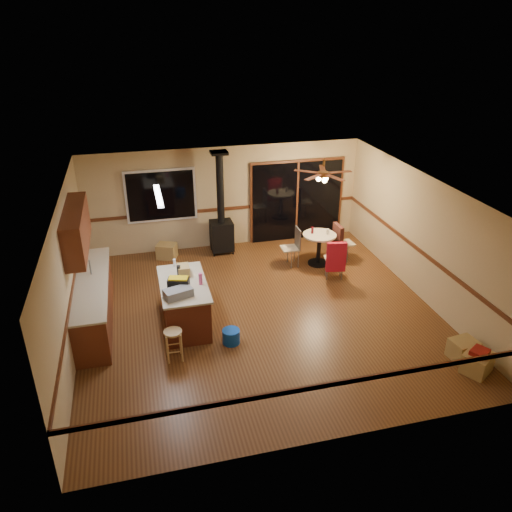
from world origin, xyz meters
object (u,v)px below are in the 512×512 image
object	(u,v)px
chair_left	(294,242)
chair_right	(339,238)
dining_table	(319,244)
box_corner_a	(477,363)
bar_stool	(174,345)
toolbox_black	(179,284)
box_corner_b	(463,349)
wood_stove	(221,226)
chair_near	(336,257)
kitchen_island	(185,303)
blue_bucket	(231,336)
toolbox_grey	(178,293)
box_under_window	(167,251)

from	to	relation	value
chair_left	chair_right	bearing A→B (deg)	-2.77
dining_table	box_corner_a	world-z (taller)	dining_table
bar_stool	chair_left	bearing A→B (deg)	43.39
toolbox_black	box_corner_b	size ratio (longest dim) A/B	0.88
bar_stool	box_corner_b	distance (m)	5.07
wood_stove	chair_near	world-z (taller)	wood_stove
bar_stool	chair_near	bearing A→B (deg)	27.79
kitchen_island	box_corner_a	bearing A→B (deg)	-30.27
chair_near	bar_stool	bearing A→B (deg)	-152.21
kitchen_island	blue_bucket	size ratio (longest dim) A/B	5.15
toolbox_black	blue_bucket	distance (m)	1.37
bar_stool	chair_left	xyz separation A→B (m)	(3.17, 3.00, 0.30)
wood_stove	box_corner_b	distance (m)	6.30
dining_table	toolbox_black	bearing A→B (deg)	-150.08
toolbox_grey	bar_stool	xyz separation A→B (m)	(-0.18, -0.59, -0.69)
box_under_window	chair_right	bearing A→B (deg)	-16.35
bar_stool	blue_bucket	size ratio (longest dim) A/B	1.77
toolbox_grey	dining_table	size ratio (longest dim) A/B	0.63
box_corner_a	box_corner_b	distance (m)	0.39
box_under_window	box_corner_b	size ratio (longest dim) A/B	1.04
dining_table	box_corner_a	bearing A→B (deg)	-75.59
dining_table	box_corner_b	size ratio (longest dim) A/B	1.81
blue_bucket	chair_near	size ratio (longest dim) A/B	0.47
box_under_window	box_corner_b	distance (m)	7.11
dining_table	box_corner_b	world-z (taller)	dining_table
toolbox_black	box_under_window	xyz separation A→B (m)	(0.00, 3.27, -0.82)
wood_stove	blue_bucket	xyz separation A→B (m)	(-0.56, -3.90, -0.59)
blue_bucket	chair_near	xyz separation A→B (m)	(2.77, 1.80, 0.46)
chair_near	box_corner_a	world-z (taller)	chair_near
kitchen_island	chair_right	world-z (taller)	chair_right
dining_table	bar_stool	bearing A→B (deg)	-142.40
toolbox_grey	chair_left	distance (m)	3.85
box_corner_a	box_corner_b	xyz separation A→B (m)	(0.00, 0.39, -0.00)
kitchen_island	dining_table	xyz separation A→B (m)	(3.44, 1.82, 0.07)
toolbox_black	bar_stool	distance (m)	1.14
wood_stove	blue_bucket	bearing A→B (deg)	-98.21
bar_stool	box_under_window	xyz separation A→B (m)	(0.23, 4.13, -0.10)
blue_bucket	toolbox_grey	bearing A→B (deg)	157.12
wood_stove	box_under_window	bearing A→B (deg)	179.82
chair_near	box_corner_a	size ratio (longest dim) A/B	1.46
toolbox_grey	chair_near	world-z (taller)	toolbox_grey
dining_table	chair_near	size ratio (longest dim) A/B	1.14
wood_stove	dining_table	size ratio (longest dim) A/B	3.16
toolbox_grey	box_under_window	bearing A→B (deg)	89.28
chair_left	box_corner_b	size ratio (longest dim) A/B	1.17
toolbox_black	wood_stove	bearing A→B (deg)	66.82
dining_table	chair_right	bearing A→B (deg)	4.83
toolbox_black	toolbox_grey	bearing A→B (deg)	-98.51
dining_table	box_under_window	bearing A→B (deg)	160.78
dining_table	box_under_window	distance (m)	3.76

